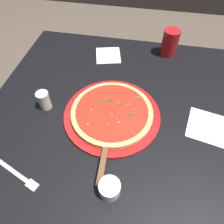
# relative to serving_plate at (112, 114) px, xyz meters

# --- Properties ---
(ground_plane) EXTENTS (5.00, 5.00, 0.00)m
(ground_plane) POSITION_rel_serving_plate_xyz_m (-0.02, -0.05, -0.75)
(ground_plane) COLOR brown
(restaurant_table) EXTENTS (1.02, 0.94, 0.75)m
(restaurant_table) POSITION_rel_serving_plate_xyz_m (-0.02, -0.05, -0.13)
(restaurant_table) COLOR black
(restaurant_table) RESTS_ON ground_plane
(serving_plate) EXTENTS (0.36, 0.36, 0.01)m
(serving_plate) POSITION_rel_serving_plate_xyz_m (0.00, 0.00, 0.00)
(serving_plate) COLOR red
(serving_plate) RESTS_ON restaurant_table
(pizza) EXTENTS (0.30, 0.30, 0.02)m
(pizza) POSITION_rel_serving_plate_xyz_m (-0.00, -0.00, 0.02)
(pizza) COLOR #DBB26B
(pizza) RESTS_ON serving_plate
(pizza_server) EXTENTS (0.07, 0.22, 0.01)m
(pizza_server) POSITION_rel_serving_plate_xyz_m (-0.01, 0.17, 0.01)
(pizza_server) COLOR silver
(pizza_server) RESTS_ON serving_plate
(cup_tall_drink) EXTENTS (0.08, 0.08, 0.12)m
(cup_tall_drink) POSITION_rel_serving_plate_xyz_m (-0.20, -0.43, 0.06)
(cup_tall_drink) COLOR #B2191E
(cup_tall_drink) RESTS_ON restaurant_table
(cup_small_sauce) EXTENTS (0.06, 0.06, 0.05)m
(cup_small_sauce) POSITION_rel_serving_plate_xyz_m (-0.04, 0.27, 0.02)
(cup_small_sauce) COLOR silver
(cup_small_sauce) RESTS_ON restaurant_table
(napkin_folded_right) EXTENTS (0.16, 0.17, 0.00)m
(napkin_folded_right) POSITION_rel_serving_plate_xyz_m (-0.35, -0.01, -0.00)
(napkin_folded_right) COLOR white
(napkin_folded_right) RESTS_ON restaurant_table
(napkin_loose_left) EXTENTS (0.14, 0.15, 0.00)m
(napkin_loose_left) POSITION_rel_serving_plate_xyz_m (0.09, -0.36, -0.00)
(napkin_loose_left) COLOR white
(napkin_loose_left) RESTS_ON restaurant_table
(fork) EXTENTS (0.18, 0.08, 0.00)m
(fork) POSITION_rel_serving_plate_xyz_m (0.24, 0.28, -0.00)
(fork) COLOR silver
(fork) RESTS_ON restaurant_table
(parmesan_shaker) EXTENTS (0.05, 0.05, 0.07)m
(parmesan_shaker) POSITION_rel_serving_plate_xyz_m (0.26, 0.01, 0.03)
(parmesan_shaker) COLOR silver
(parmesan_shaker) RESTS_ON restaurant_table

